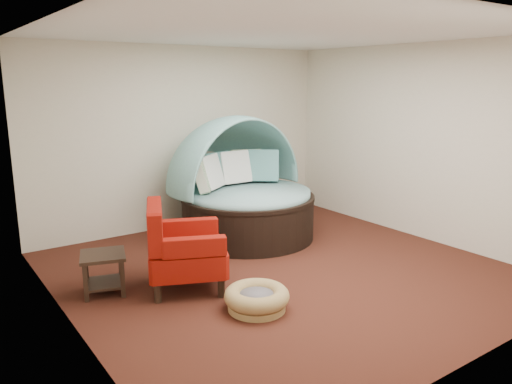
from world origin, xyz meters
TOP-DOWN VIEW (x-y plane):
  - floor at (0.00, 0.00)m, footprint 5.00×5.00m
  - wall_back at (0.00, 2.50)m, footprint 5.00×0.00m
  - wall_front at (0.00, -2.50)m, footprint 5.00×0.00m
  - wall_left at (-2.50, 0.00)m, footprint 0.00×5.00m
  - wall_right at (2.50, 0.00)m, footprint 0.00×5.00m
  - ceiling at (0.00, 0.00)m, footprint 5.00×5.00m
  - canopy_daybed at (0.39, 1.47)m, footprint 2.26×2.19m
  - pet_basket at (-0.88, -0.68)m, footprint 0.82×0.82m
  - red_armchair at (-1.24, 0.25)m, footprint 1.10×1.10m
  - side_table at (-2.00, 0.62)m, footprint 0.59×0.59m

SIDE VIEW (x-z plane):
  - floor at x=0.00m, z-range 0.00..0.00m
  - pet_basket at x=-0.88m, z-range 0.00..0.24m
  - side_table at x=-2.00m, z-range 0.07..0.51m
  - red_armchair at x=-1.24m, z-range -0.04..0.94m
  - canopy_daybed at x=0.39m, z-range -0.06..1.72m
  - wall_back at x=0.00m, z-range -1.10..3.90m
  - wall_front at x=0.00m, z-range -1.10..3.90m
  - wall_left at x=-2.50m, z-range -1.10..3.90m
  - wall_right at x=2.50m, z-range -1.10..3.90m
  - ceiling at x=0.00m, z-range 2.80..2.80m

